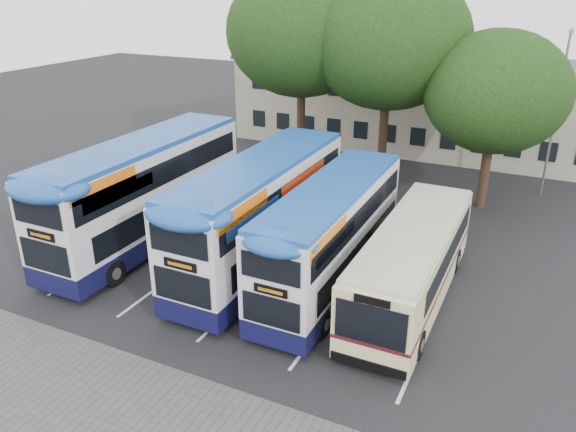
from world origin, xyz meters
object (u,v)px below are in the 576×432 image
Objects in this scene: lamp_post at (557,106)px; bus_dd_mid at (261,209)px; tree_left at (302,32)px; tree_right at (496,92)px; bus_dd_left at (145,188)px; tree_mid at (390,40)px; bus_single at (413,259)px; bus_dd_right at (331,232)px.

bus_dd_mid is (-10.37, -14.54, -2.49)m from lamp_post.
tree_left is 13.55m from bus_dd_mid.
bus_dd_mid is (-7.50, -11.09, -3.58)m from tree_right.
tree_left is 1.05× the size of bus_dd_left.
tree_left is 1.02× the size of tree_mid.
tree_mid is 1.03× the size of bus_dd_left.
tree_left is 16.74m from bus_single.
bus_dd_right is at bearing -82.20° from tree_mid.
tree_mid is (5.07, 0.33, -0.27)m from tree_left.
bus_dd_mid is at bearing -73.28° from tree_left.
lamp_post is at bearing 42.46° from bus_dd_left.
bus_dd_left is at bearing -137.54° from lamp_post.
bus_dd_left is at bearing -101.05° from tree_left.
tree_right reaches higher than bus_dd_right.
bus_dd_left is (-2.33, -11.91, -5.91)m from tree_left.
bus_dd_mid is 1.11× the size of bus_single.
bus_dd_mid is (-1.58, -11.97, -5.73)m from tree_mid.
tree_right is (-2.87, -3.46, 1.09)m from lamp_post.
tree_right reaches higher than bus_single.
lamp_post is 0.88× the size of bus_dd_right.
tree_mid reaches higher than bus_dd_right.
tree_left reaches higher than tree_right.
lamp_post is 22.08m from bus_dd_left.
bus_dd_right is 3.26m from bus_single.
lamp_post is 18.03m from bus_dd_mid.
lamp_post is 0.89× the size of bus_single.
tree_mid reaches higher than lamp_post.
bus_dd_left is 1.14× the size of bus_dd_right.
bus_single is at bearing -49.40° from tree_left.
bus_dd_right reaches higher than bus_single.
bus_dd_left is at bearing -121.15° from tree_mid.
bus_single is at bearing 0.36° from bus_dd_mid.
tree_right is 12.76m from bus_dd_right.
bus_dd_right is (9.08, -0.05, -0.33)m from bus_dd_left.
tree_mid is at bearing 97.80° from bus_dd_right.
bus_dd_left reaches higher than bus_dd_mid.
bus_dd_mid reaches higher than bus_dd_right.
tree_mid is 1.18× the size of bus_dd_right.
bus_dd_mid is at bearing -125.49° from lamp_post.
tree_mid is 13.77m from bus_dd_right.
lamp_post reaches higher than bus_dd_left.
bus_dd_left is 1.04× the size of bus_dd_mid.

